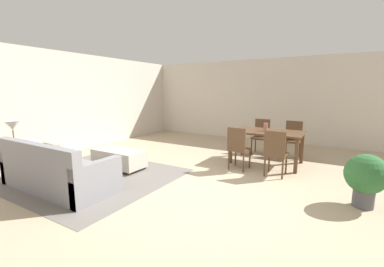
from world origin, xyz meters
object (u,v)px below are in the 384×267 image
dining_table (267,135)px  dining_chair_near_left (238,146)px  dining_chair_near_right (275,151)px  vase_centerpiece (266,127)px  table_lamp (12,127)px  dining_chair_far_right (293,137)px  dining_chair_far_left (261,134)px  ottoman_table (119,158)px  couch (56,172)px  side_table (16,153)px  potted_plant (366,176)px

dining_table → dining_chair_near_left: size_ratio=1.69×
dining_chair_near_right → vase_centerpiece: 0.98m
table_lamp → dining_chair_near_left: 4.53m
dining_chair_near_left → dining_chair_far_right: same height
dining_table → dining_chair_far_left: dining_chair_far_left is taller
ottoman_table → dining_chair_far_right: (3.07, 2.91, 0.28)m
couch → dining_chair_far_left: bearing=61.6°
table_lamp → vase_centerpiece: size_ratio=2.79×
couch → dining_chair_far_left: 4.90m
side_table → dining_chair_near_left: dining_chair_near_left is taller
side_table → potted_plant: size_ratio=0.72×
side_table → potted_plant: 6.18m
ottoman_table → dining_chair_near_left: dining_chair_near_left is taller
dining_table → potted_plant: (1.81, -1.55, -0.20)m
dining_chair_near_left → potted_plant: dining_chair_near_left is taller
couch → potted_plant: couch is taller
dining_chair_near_right → vase_centerpiece: bearing=117.1°
dining_chair_near_right → vase_centerpiece: (-0.42, 0.82, 0.33)m
dining_chair_far_left → side_table: bearing=-130.9°
ottoman_table → dining_chair_near_right: bearing=21.5°
dining_chair_near_right → dining_chair_far_left: (-0.76, 1.74, 0.00)m
side_table → dining_chair_far_left: bearing=49.1°
table_lamp → dining_chair_far_left: size_ratio=0.57×
couch → dining_table: couch is taller
potted_plant → dining_chair_far_right: bearing=119.9°
side_table → dining_table: (4.08, 3.40, 0.22)m
dining_chair_far_left → dining_table: bearing=-67.1°
ottoman_table → potted_plant: 4.49m
vase_centerpiece → potted_plant: 2.41m
potted_plant → dining_chair_near_left: bearing=161.9°
side_table → dining_chair_near_right: dining_chair_near_right is taller
couch → dining_chair_far_left: dining_chair_far_left is taller
side_table → dining_chair_far_left: (3.71, 4.29, 0.07)m
side_table → potted_plant: (5.90, 1.85, 0.02)m
table_lamp → dining_chair_far_left: (3.71, 4.29, -0.46)m
vase_centerpiece → ottoman_table: bearing=-142.4°
dining_table → dining_chair_near_left: bearing=-115.3°
ottoman_table → table_lamp: size_ratio=2.17×
ottoman_table → vase_centerpiece: size_ratio=6.06×
dining_chair_near_left → dining_chair_far_left: size_ratio=1.00×
ottoman_table → dining_chair_far_left: size_ratio=1.24×
couch → dining_chair_near_right: (3.10, 2.56, 0.22)m
dining_chair_near_left → vase_centerpiece: vase_centerpiece is taller
side_table → dining_chair_far_left: dining_chair_far_left is taller
ottoman_table → table_lamp: table_lamp is taller
table_lamp → potted_plant: 6.20m
dining_chair_far_right → vase_centerpiece: (-0.46, -0.90, 0.33)m
dining_chair_far_right → table_lamp: bearing=-136.6°
dining_chair_near_left → vase_centerpiece: bearing=65.4°
vase_centerpiece → side_table: bearing=-140.3°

